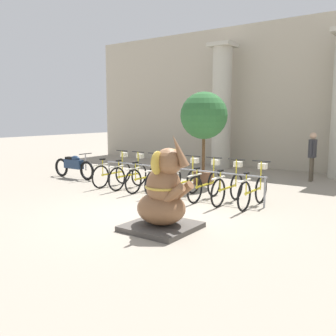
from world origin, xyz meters
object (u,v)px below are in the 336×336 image
bicycle_6 (228,187)px  motorcycle (74,166)px  bicycle_0 (113,173)px  bicycle_1 (129,175)px  bicycle_3 (165,179)px  bicycle_4 (184,181)px  bicycle_5 (206,184)px  bicycle_2 (145,177)px  person_pedestrian (312,152)px  potted_tree (204,118)px  bicycle_7 (254,190)px  elephant_statue (163,197)px

bicycle_6 → motorcycle: size_ratio=0.86×
bicycle_0 → bicycle_1: bearing=0.2°
bicycle_3 → motorcycle: bearing=177.0°
bicycle_0 → bicycle_4: (2.70, 0.01, 0.00)m
bicycle_5 → motorcycle: bicycle_5 is taller
bicycle_0 → bicycle_4: same height
bicycle_1 → bicycle_2: (0.68, -0.03, 0.00)m
bicycle_2 → bicycle_6: bearing=0.4°
bicycle_3 → person_pedestrian: person_pedestrian is taller
bicycle_2 → bicycle_3: size_ratio=1.00×
bicycle_4 → bicycle_0: bearing=-179.9°
bicycle_0 → person_pedestrian: bearing=43.0°
bicycle_1 → potted_tree: (1.47, 1.98, 1.70)m
motorcycle → potted_tree: size_ratio=0.68×
bicycle_4 → bicycle_6: same height
bicycle_1 → motorcycle: (-2.81, 0.22, 0.03)m
bicycle_3 → bicycle_6: 2.03m
bicycle_5 → person_pedestrian: 4.83m
bicycle_6 → bicycle_7: same height
bicycle_7 → elephant_statue: size_ratio=0.91×
person_pedestrian → bicycle_7: bearing=-91.9°
bicycle_0 → motorcycle: bicycle_0 is taller
bicycle_0 → bicycle_6: same height
bicycle_5 → bicycle_3: bearing=179.8°
bicycle_2 → bicycle_6: same height
bicycle_1 → bicycle_5: (2.70, 0.00, 0.00)m
bicycle_3 → motorcycle: 4.16m
bicycle_1 → bicycle_5: same height
bicycle_7 → bicycle_3: bearing=179.9°
bicycle_3 → bicycle_0: bearing=-179.8°
bicycle_1 → bicycle_4: size_ratio=1.00×
bicycle_5 → bicycle_6: same height
bicycle_3 → bicycle_6: same height
person_pedestrian → bicycle_1: bearing=-132.7°
bicycle_5 → person_pedestrian: (1.50, 4.55, 0.57)m
bicycle_4 → motorcycle: bearing=177.4°
bicycle_1 → elephant_statue: 4.35m
bicycle_0 → bicycle_1: size_ratio=1.00×
elephant_statue → bicycle_3: bearing=125.9°
bicycle_0 → bicycle_4: 2.70m
bicycle_4 → bicycle_6: bearing=-0.7°
bicycle_4 → bicycle_7: 2.03m
bicycle_5 → bicycle_0: bearing=-179.9°
bicycle_7 → elephant_statue: (-0.69, -2.76, 0.23)m
potted_tree → elephant_statue: bearing=-68.3°
bicycle_1 → motorcycle: size_ratio=0.86×
bicycle_6 → bicycle_4: bearing=179.3°
bicycle_4 → potted_tree: 2.67m
bicycle_7 → elephant_statue: bearing=-104.1°
bicycle_4 → potted_tree: bearing=105.8°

